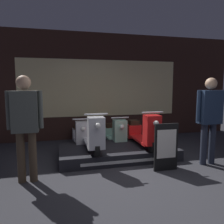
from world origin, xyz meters
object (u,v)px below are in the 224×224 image
at_px(scooter_display_left, 92,135).
at_px(scooter_backrow_1, 115,134).
at_px(person_left_browsing, 25,120).
at_px(scooter_display_right, 143,132).
at_px(scooter_backrow_0, 80,135).
at_px(person_right_browsing, 210,113).
at_px(price_sign_board, 166,147).

height_order(scooter_display_left, scooter_backrow_1, scooter_display_left).
bearing_deg(scooter_backrow_1, person_left_browsing, -137.19).
xyz_separation_m(scooter_display_right, scooter_backrow_0, (-1.33, 1.04, -0.24)).
distance_m(scooter_display_left, scooter_backrow_0, 1.08).
height_order(scooter_backrow_0, person_right_browsing, person_right_browsing).
xyz_separation_m(scooter_display_right, person_right_browsing, (1.12, -0.83, 0.50)).
bearing_deg(scooter_backrow_0, person_left_browsing, -120.07).
bearing_deg(scooter_backrow_1, scooter_display_right, -69.11).
bearing_deg(person_right_browsing, price_sign_board, -173.56).
bearing_deg(scooter_backrow_1, scooter_backrow_0, 180.00).
relative_size(scooter_backrow_0, person_right_browsing, 0.86).
xyz_separation_m(scooter_display_right, price_sign_board, (0.10, -0.94, -0.10)).
relative_size(scooter_backrow_1, person_right_browsing, 0.86).
bearing_deg(scooter_display_left, person_right_browsing, -19.82).
bearing_deg(scooter_display_left, scooter_display_right, 0.00).
bearing_deg(person_right_browsing, scooter_backrow_0, 142.69).
distance_m(scooter_backrow_0, price_sign_board, 2.45).
distance_m(scooter_display_right, price_sign_board, 0.95).
xyz_separation_m(scooter_display_left, scooter_backrow_1, (0.78, 1.04, -0.24)).
height_order(scooter_display_right, person_left_browsing, person_left_browsing).
height_order(person_right_browsing, price_sign_board, person_right_browsing).
bearing_deg(scooter_display_left, scooter_backrow_1, 53.30).
relative_size(scooter_backrow_1, price_sign_board, 1.68).
xyz_separation_m(person_left_browsing, price_sign_board, (2.52, -0.11, -0.60)).
bearing_deg(person_left_browsing, price_sign_board, -2.60).
bearing_deg(person_left_browsing, scooter_backrow_1, 42.81).
bearing_deg(price_sign_board, person_left_browsing, 177.40).
bearing_deg(person_right_browsing, scooter_backrow_1, 129.06).
relative_size(scooter_display_right, scooter_backrow_0, 1.00).
bearing_deg(price_sign_board, scooter_display_right, 96.27).
bearing_deg(scooter_display_left, scooter_backrow_0, 98.68).
bearing_deg(price_sign_board, scooter_backrow_0, 125.93).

